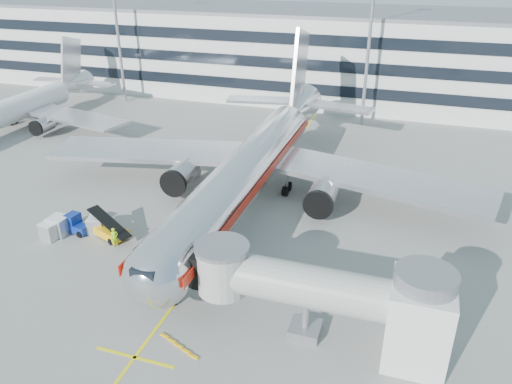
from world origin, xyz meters
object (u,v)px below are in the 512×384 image
(baggage_tug, at_px, (76,224))
(cargo_container_front, at_px, (50,230))
(belt_loader, at_px, (106,229))
(cargo_container_right, at_px, (59,226))
(ramp_worker, at_px, (115,237))
(cargo_container_left, at_px, (96,225))
(main_jet, at_px, (254,163))

(baggage_tug, relative_size, cargo_container_front, 1.50)
(belt_loader, bearing_deg, cargo_container_right, -164.00)
(belt_loader, distance_m, ramp_worker, 2.51)
(baggage_tug, bearing_deg, cargo_container_left, 17.48)
(cargo_container_front, bearing_deg, ramp_worker, 5.44)
(belt_loader, relative_size, baggage_tug, 1.94)
(cargo_container_right, height_order, ramp_worker, ramp_worker)
(belt_loader, bearing_deg, cargo_container_front, -155.26)
(main_jet, distance_m, cargo_container_right, 20.79)
(main_jet, relative_size, baggage_tug, 18.73)
(belt_loader, height_order, cargo_container_left, belt_loader)
(main_jet, height_order, cargo_container_front, main_jet)
(cargo_container_front, height_order, ramp_worker, ramp_worker)
(cargo_container_right, xyz_separation_m, cargo_container_front, (-0.32, -0.91, -0.10))
(cargo_container_front, bearing_deg, belt_loader, 24.74)
(main_jet, xyz_separation_m, ramp_worker, (-9.09, -13.76, -3.27))
(belt_loader, xyz_separation_m, ramp_worker, (1.97, -1.54, 0.26))
(baggage_tug, relative_size, cargo_container_left, 1.44)
(baggage_tug, xyz_separation_m, cargo_container_right, (-1.32, -0.87, 0.11))
(cargo_container_left, height_order, cargo_container_front, cargo_container_front)
(belt_loader, bearing_deg, ramp_worker, -38.12)
(cargo_container_front, bearing_deg, main_jet, 42.36)
(baggage_tug, height_order, cargo_container_right, baggage_tug)
(ramp_worker, bearing_deg, cargo_container_left, 106.13)
(baggage_tug, xyz_separation_m, ramp_worker, (5.06, -1.15, 0.14))
(main_jet, xyz_separation_m, cargo_container_right, (-15.48, -13.49, -3.29))
(cargo_container_left, height_order, cargo_container_right, cargo_container_right)
(cargo_container_right, bearing_deg, belt_loader, 16.00)
(belt_loader, bearing_deg, baggage_tug, -172.75)
(baggage_tug, height_order, ramp_worker, ramp_worker)
(ramp_worker, bearing_deg, cargo_container_right, 132.38)
(baggage_tug, relative_size, ramp_worker, 1.41)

